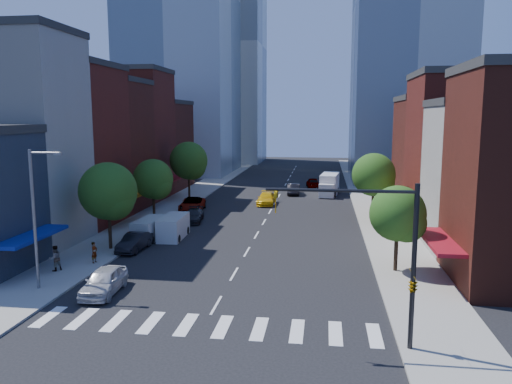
{
  "coord_description": "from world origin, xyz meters",
  "views": [
    {
      "loc": [
        6.22,
        -27.9,
        11.19
      ],
      "look_at": [
        0.7,
        12.46,
        5.0
      ],
      "focal_mm": 35.0,
      "sensor_mm": 36.0,
      "label": 1
    }
  ],
  "objects_px": {
    "traffic_car_oncoming": "(294,189)",
    "taxi": "(266,199)",
    "parked_car_second": "(134,242)",
    "pedestrian_far": "(55,258)",
    "parked_car_rear": "(193,216)",
    "parked_car_front": "(104,281)",
    "cargo_van_far": "(173,227)",
    "parked_car_third": "(192,205)",
    "cargo_van_near": "(149,229)",
    "traffic_car_far": "(313,183)",
    "box_truck": "(329,185)",
    "pedestrian_near": "(94,252)"
  },
  "relations": [
    {
      "from": "traffic_car_oncoming",
      "to": "taxi",
      "type": "bearing_deg",
      "value": 69.66
    },
    {
      "from": "parked_car_second",
      "to": "pedestrian_far",
      "type": "height_order",
      "value": "pedestrian_far"
    },
    {
      "from": "parked_car_second",
      "to": "parked_car_rear",
      "type": "height_order",
      "value": "parked_car_second"
    },
    {
      "from": "parked_car_front",
      "to": "cargo_van_far",
      "type": "height_order",
      "value": "cargo_van_far"
    },
    {
      "from": "cargo_van_far",
      "to": "traffic_car_oncoming",
      "type": "xyz_separation_m",
      "value": [
        9.45,
        27.86,
        -0.23
      ]
    },
    {
      "from": "parked_car_third",
      "to": "taxi",
      "type": "height_order",
      "value": "parked_car_third"
    },
    {
      "from": "parked_car_rear",
      "to": "cargo_van_near",
      "type": "height_order",
      "value": "cargo_van_near"
    },
    {
      "from": "traffic_car_far",
      "to": "box_truck",
      "type": "bearing_deg",
      "value": 103.59
    },
    {
      "from": "parked_car_front",
      "to": "taxi",
      "type": "bearing_deg",
      "value": 75.57
    },
    {
      "from": "cargo_van_far",
      "to": "taxi",
      "type": "bearing_deg",
      "value": 69.16
    },
    {
      "from": "cargo_van_far",
      "to": "traffic_car_far",
      "type": "relative_size",
      "value": 1.07
    },
    {
      "from": "traffic_car_oncoming",
      "to": "cargo_van_far",
      "type": "bearing_deg",
      "value": 69.3
    },
    {
      "from": "parked_car_rear",
      "to": "cargo_van_far",
      "type": "height_order",
      "value": "cargo_van_far"
    },
    {
      "from": "parked_car_front",
      "to": "pedestrian_near",
      "type": "relative_size",
      "value": 2.99
    },
    {
      "from": "taxi",
      "to": "pedestrian_far",
      "type": "bearing_deg",
      "value": -111.85
    },
    {
      "from": "pedestrian_near",
      "to": "pedestrian_far",
      "type": "bearing_deg",
      "value": 149.73
    },
    {
      "from": "box_truck",
      "to": "pedestrian_near",
      "type": "relative_size",
      "value": 4.76
    },
    {
      "from": "cargo_van_far",
      "to": "pedestrian_near",
      "type": "distance_m",
      "value": 9.5
    },
    {
      "from": "pedestrian_near",
      "to": "pedestrian_far",
      "type": "relative_size",
      "value": 0.87
    },
    {
      "from": "traffic_car_oncoming",
      "to": "box_truck",
      "type": "relative_size",
      "value": 0.64
    },
    {
      "from": "parked_car_rear",
      "to": "box_truck",
      "type": "relative_size",
      "value": 0.61
    },
    {
      "from": "parked_car_third",
      "to": "traffic_car_far",
      "type": "height_order",
      "value": "parked_car_third"
    },
    {
      "from": "taxi",
      "to": "parked_car_rear",
      "type": "bearing_deg",
      "value": -119.54
    },
    {
      "from": "traffic_car_far",
      "to": "box_truck",
      "type": "relative_size",
      "value": 0.6
    },
    {
      "from": "parked_car_third",
      "to": "pedestrian_far",
      "type": "xyz_separation_m",
      "value": [
        -3.66,
        -24.27,
        0.26
      ]
    },
    {
      "from": "parked_car_third",
      "to": "cargo_van_near",
      "type": "height_order",
      "value": "cargo_van_near"
    },
    {
      "from": "parked_car_rear",
      "to": "traffic_car_oncoming",
      "type": "xyz_separation_m",
      "value": [
        9.46,
        20.55,
        0.13
      ]
    },
    {
      "from": "parked_car_front",
      "to": "pedestrian_far",
      "type": "relative_size",
      "value": 2.59
    },
    {
      "from": "parked_car_front",
      "to": "parked_car_rear",
      "type": "relative_size",
      "value": 1.04
    },
    {
      "from": "taxi",
      "to": "box_truck",
      "type": "relative_size",
      "value": 0.68
    },
    {
      "from": "cargo_van_far",
      "to": "taxi",
      "type": "height_order",
      "value": "cargo_van_far"
    },
    {
      "from": "cargo_van_near",
      "to": "pedestrian_near",
      "type": "relative_size",
      "value": 2.93
    },
    {
      "from": "traffic_car_oncoming",
      "to": "parked_car_rear",
      "type": "bearing_deg",
      "value": 63.32
    },
    {
      "from": "cargo_van_near",
      "to": "pedestrian_near",
      "type": "bearing_deg",
      "value": -96.21
    },
    {
      "from": "taxi",
      "to": "traffic_car_far",
      "type": "height_order",
      "value": "traffic_car_far"
    },
    {
      "from": "pedestrian_far",
      "to": "cargo_van_near",
      "type": "bearing_deg",
      "value": -164.39
    },
    {
      "from": "traffic_car_far",
      "to": "traffic_car_oncoming",
      "type": "bearing_deg",
      "value": 64.78
    },
    {
      "from": "parked_car_second",
      "to": "parked_car_rear",
      "type": "bearing_deg",
      "value": 83.85
    },
    {
      "from": "pedestrian_far",
      "to": "traffic_car_far",
      "type": "bearing_deg",
      "value": -167.03
    },
    {
      "from": "taxi",
      "to": "box_truck",
      "type": "distance_m",
      "value": 12.21
    },
    {
      "from": "pedestrian_far",
      "to": "box_truck",
      "type": "bearing_deg",
      "value": -173.36
    },
    {
      "from": "parked_car_front",
      "to": "pedestrian_near",
      "type": "height_order",
      "value": "pedestrian_near"
    },
    {
      "from": "traffic_car_far",
      "to": "pedestrian_near",
      "type": "distance_m",
      "value": 46.72
    },
    {
      "from": "parked_car_front",
      "to": "taxi",
      "type": "height_order",
      "value": "parked_car_front"
    },
    {
      "from": "parked_car_second",
      "to": "cargo_van_near",
      "type": "height_order",
      "value": "cargo_van_near"
    },
    {
      "from": "traffic_car_oncoming",
      "to": "box_truck",
      "type": "distance_m",
      "value": 5.14
    },
    {
      "from": "parked_car_front",
      "to": "traffic_car_far",
      "type": "distance_m",
      "value": 51.38
    },
    {
      "from": "traffic_car_oncoming",
      "to": "traffic_car_far",
      "type": "relative_size",
      "value": 1.06
    },
    {
      "from": "parked_car_second",
      "to": "pedestrian_near",
      "type": "xyz_separation_m",
      "value": [
        -1.52,
        -4.25,
        0.22
      ]
    },
    {
      "from": "parked_car_third",
      "to": "parked_car_rear",
      "type": "xyz_separation_m",
      "value": [
        1.68,
        -5.82,
        -0.15
      ]
    }
  ]
}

